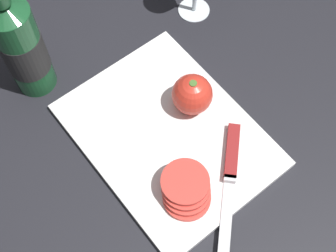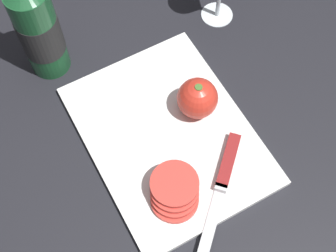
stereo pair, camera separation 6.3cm
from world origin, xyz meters
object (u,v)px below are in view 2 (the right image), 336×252
Objects in this scene: wine_bottle at (38,27)px; whole_tomato at (197,98)px; tomato_slice_stack_near at (175,192)px; knife at (225,172)px.

whole_tomato is at bearing 40.06° from wine_bottle.
wine_bottle is at bearing -167.84° from tomato_slice_stack_near.
wine_bottle is 0.32m from whole_tomato.
whole_tomato is 0.18m from tomato_slice_stack_near.
wine_bottle is 1.66× the size of knife.
tomato_slice_stack_near is at bearing 12.16° from wine_bottle.
whole_tomato is 0.14m from knife.
wine_bottle is 3.28× the size of tomato_slice_stack_near.
tomato_slice_stack_near is (0.13, -0.12, -0.02)m from whole_tomato.
wine_bottle is 0.43m from knife.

